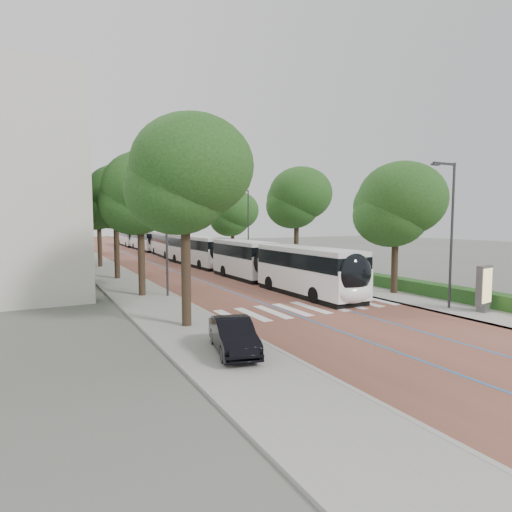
{
  "coord_description": "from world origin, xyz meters",
  "views": [
    {
      "loc": [
        -13.76,
        -18.84,
        5.08
      ],
      "look_at": [
        0.53,
        8.3,
        2.4
      ],
      "focal_mm": 30.0,
      "sensor_mm": 36.0,
      "label": 1
    }
  ],
  "objects": [
    {
      "name": "ground",
      "position": [
        0.0,
        0.0,
        0.0
      ],
      "size": [
        160.0,
        160.0,
        0.0
      ],
      "primitive_type": "plane",
      "color": "#51544C",
      "rests_on": "ground"
    },
    {
      "name": "road",
      "position": [
        0.0,
        40.0,
        0.01
      ],
      "size": [
        11.0,
        140.0,
        0.02
      ],
      "primitive_type": "cube",
      "color": "brown",
      "rests_on": "ground"
    },
    {
      "name": "sidewalk_left",
      "position": [
        -7.5,
        40.0,
        0.06
      ],
      "size": [
        4.0,
        140.0,
        0.12
      ],
      "primitive_type": "cube",
      "color": "gray",
      "rests_on": "ground"
    },
    {
      "name": "sidewalk_right",
      "position": [
        7.5,
        40.0,
        0.06
      ],
      "size": [
        4.0,
        140.0,
        0.12
      ],
      "primitive_type": "cube",
      "color": "gray",
      "rests_on": "ground"
    },
    {
      "name": "kerb_left",
      "position": [
        -5.6,
        40.0,
        0.06
      ],
      "size": [
        0.2,
        140.0,
        0.14
      ],
      "primitive_type": "cube",
      "color": "gray",
      "rests_on": "ground"
    },
    {
      "name": "kerb_right",
      "position": [
        5.6,
        40.0,
        0.06
      ],
      "size": [
        0.2,
        140.0,
        0.14
      ],
      "primitive_type": "cube",
      "color": "gray",
      "rests_on": "ground"
    },
    {
      "name": "zebra_crossing",
      "position": [
        0.2,
        1.0,
        0.03
      ],
      "size": [
        10.55,
        3.6,
        0.01
      ],
      "color": "silver",
      "rests_on": "ground"
    },
    {
      "name": "lane_line_left",
      "position": [
        -1.6,
        40.0,
        0.02
      ],
      "size": [
        0.12,
        126.0,
        0.01
      ],
      "primitive_type": "cube",
      "color": "#2368B0",
      "rests_on": "road"
    },
    {
      "name": "lane_line_right",
      "position": [
        1.6,
        40.0,
        0.02
      ],
      "size": [
        0.12,
        126.0,
        0.01
      ],
      "primitive_type": "cube",
      "color": "#2368B0",
      "rests_on": "road"
    },
    {
      "name": "hedge",
      "position": [
        9.1,
        0.0,
        0.52
      ],
      "size": [
        1.2,
        14.0,
        0.8
      ],
      "primitive_type": "cube",
      "color": "#1A4618",
      "rests_on": "sidewalk_right"
    },
    {
      "name": "streetlight_near",
      "position": [
        6.62,
        -3.0,
        4.82
      ],
      "size": [
        1.82,
        0.2,
        8.0
      ],
      "color": "#313234",
      "rests_on": "sidewalk_right"
    },
    {
      "name": "streetlight_far",
      "position": [
        6.62,
        22.0,
        4.82
      ],
      "size": [
        1.82,
        0.2,
        8.0
      ],
      "color": "#313234",
      "rests_on": "sidewalk_right"
    },
    {
      "name": "lamp_post_left",
      "position": [
        -6.1,
        8.0,
        4.12
      ],
      "size": [
        0.14,
        0.14,
        8.0
      ],
      "primitive_type": "cylinder",
      "color": "#313234",
      "rests_on": "sidewalk_left"
    },
    {
      "name": "trees_left",
      "position": [
        -7.5,
        25.42,
        6.69
      ],
      "size": [
        6.17,
        60.43,
        9.77
      ],
      "color": "black",
      "rests_on": "ground"
    },
    {
      "name": "trees_right",
      "position": [
        7.7,
        20.35,
        6.07
      ],
      "size": [
        5.8,
        47.53,
        9.17
      ],
      "color": "black",
      "rests_on": "ground"
    },
    {
      "name": "lead_bus",
      "position": [
        2.29,
        8.13,
        1.63
      ],
      "size": [
        2.65,
        18.42,
        3.2
      ],
      "rotation": [
        0.0,
        0.0,
        0.01
      ],
      "color": "black",
      "rests_on": "ground"
    },
    {
      "name": "bus_queued_0",
      "position": [
        2.11,
        24.57,
        1.62
      ],
      "size": [
        2.98,
        12.48,
        3.2
      ],
      "rotation": [
        0.0,
        0.0,
        0.04
      ],
      "color": "white",
      "rests_on": "ground"
    },
    {
      "name": "bus_queued_1",
      "position": [
        2.52,
        37.14,
        1.62
      ],
      "size": [
        3.26,
        12.53,
        3.2
      ],
      "rotation": [
        0.0,
        0.0,
        -0.06
      ],
      "color": "white",
      "rests_on": "ground"
    },
    {
      "name": "bus_queued_2",
      "position": [
        2.59,
        49.97,
        1.62
      ],
      "size": [
        2.57,
        12.4,
        3.2
      ],
      "rotation": [
        0.0,
        0.0,
        0.0
      ],
      "color": "white",
      "rests_on": "ground"
    },
    {
      "name": "bus_queued_3",
      "position": [
        2.44,
        62.57,
        1.62
      ],
      "size": [
        2.87,
        12.46,
        3.2
      ],
      "rotation": [
        0.0,
        0.0,
        -0.03
      ],
      "color": "white",
      "rests_on": "ground"
    },
    {
      "name": "ad_panel",
      "position": [
        7.47,
        -4.59,
        1.42
      ],
      "size": [
        1.23,
        0.55,
        2.48
      ],
      "rotation": [
        0.0,
        0.0,
        0.17
      ],
      "color": "#59595B",
      "rests_on": "sidewalk_right"
    },
    {
      "name": "parked_car",
      "position": [
        -7.25,
        -4.67,
        0.75
      ],
      "size": [
        2.18,
        4.05,
        1.27
      ],
      "primitive_type": "imported",
      "rotation": [
        0.0,
        0.0,
        -0.23
      ],
      "color": "black",
      "rests_on": "sidewalk_left"
    }
  ]
}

